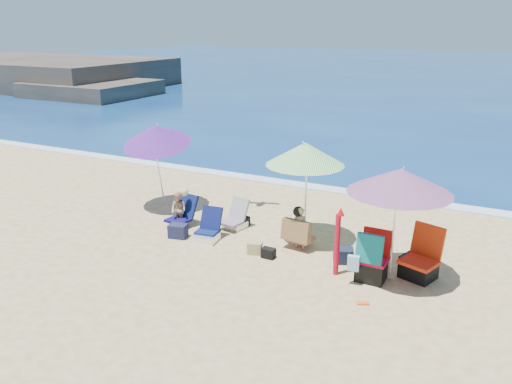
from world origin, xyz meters
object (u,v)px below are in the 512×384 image
at_px(umbrella_turquoise, 400,181).
at_px(furled_umbrella, 338,238).
at_px(camp_chair_left, 420,263).
at_px(person_center, 299,229).
at_px(chair_rainbow, 235,220).
at_px(camp_chair_right, 371,263).
at_px(umbrella_striped, 305,154).
at_px(person_left, 180,209).
at_px(umbrella_blue, 156,135).
at_px(chair_navy, 208,232).

height_order(umbrella_turquoise, furled_umbrella, umbrella_turquoise).
bearing_deg(camp_chair_left, person_center, 174.14).
distance_m(chair_rainbow, person_center, 1.78).
height_order(umbrella_turquoise, camp_chair_right, umbrella_turquoise).
distance_m(umbrella_striped, furled_umbrella, 2.02).
distance_m(furled_umbrella, person_left, 3.97).
bearing_deg(person_left, furled_umbrella, -9.92).
relative_size(umbrella_blue, person_center, 2.52).
bearing_deg(camp_chair_right, chair_navy, 175.67).
xyz_separation_m(umbrella_striped, furled_umbrella, (1.14, -1.20, -1.17)).
bearing_deg(person_center, umbrella_blue, 169.64).
distance_m(umbrella_blue, person_left, 2.03).
height_order(umbrella_turquoise, person_left, umbrella_turquoise).
height_order(camp_chair_left, person_center, camp_chair_left).
relative_size(chair_rainbow, person_left, 0.79).
xyz_separation_m(umbrella_turquoise, camp_chair_left, (0.43, 0.19, -1.53)).
relative_size(furled_umbrella, person_center, 1.45).
height_order(furled_umbrella, chair_rainbow, furled_umbrella).
relative_size(umbrella_blue, furled_umbrella, 1.74).
distance_m(umbrella_turquoise, person_center, 2.48).
relative_size(furled_umbrella, chair_navy, 1.87).
bearing_deg(chair_rainbow, umbrella_blue, 172.33).
distance_m(chair_navy, person_center, 1.96).
height_order(camp_chair_left, camp_chair_right, camp_chair_left).
relative_size(umbrella_striped, person_left, 2.40).
bearing_deg(camp_chair_right, person_left, 171.97).
relative_size(umbrella_blue, person_left, 2.52).
bearing_deg(furled_umbrella, camp_chair_left, 20.07).
xyz_separation_m(umbrella_turquoise, furled_umbrella, (-0.95, -0.31, -1.12)).
bearing_deg(person_center, chair_navy, -166.90).
bearing_deg(umbrella_blue, person_left, -34.43).
distance_m(camp_chair_left, person_center, 2.45).
bearing_deg(furled_umbrella, umbrella_turquoise, 18.35).
relative_size(chair_rainbow, camp_chair_right, 0.75).
bearing_deg(camp_chair_right, umbrella_turquoise, 39.29).
bearing_deg(furled_umbrella, camp_chair_right, 4.14).
bearing_deg(chair_rainbow, person_left, -156.28).
bearing_deg(person_center, furled_umbrella, -35.60).
bearing_deg(camp_chair_left, camp_chair_right, -148.93).
distance_m(chair_navy, person_left, 1.05).
height_order(umbrella_blue, furled_umbrella, umbrella_blue).
height_order(umbrella_striped, person_left, umbrella_striped).
xyz_separation_m(umbrella_turquoise, umbrella_striped, (-2.08, 0.88, 0.05)).
relative_size(camp_chair_right, person_center, 1.06).
bearing_deg(person_left, umbrella_blue, 145.57).
height_order(umbrella_striped, camp_chair_left, umbrella_striped).
relative_size(camp_chair_right, person_left, 1.06).
height_order(umbrella_turquoise, chair_navy, umbrella_turquoise).
height_order(chair_navy, chair_rainbow, chair_navy).
bearing_deg(camp_chair_left, umbrella_turquoise, -156.31).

